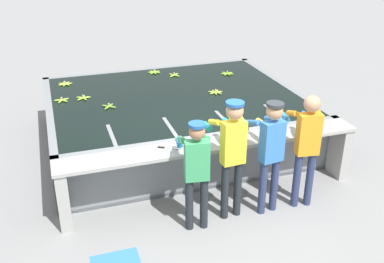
% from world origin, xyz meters
% --- Properties ---
extents(ground_plane, '(80.00, 80.00, 0.00)m').
position_xyz_m(ground_plane, '(0.00, 0.00, 0.00)').
color(ground_plane, gray).
rests_on(ground_plane, ground).
extents(wash_tank, '(4.58, 3.71, 0.92)m').
position_xyz_m(wash_tank, '(0.00, 2.29, 0.46)').
color(wash_tank, gray).
rests_on(wash_tank, ground).
extents(work_ledge, '(4.58, 0.45, 0.92)m').
position_xyz_m(work_ledge, '(0.00, 0.22, 0.66)').
color(work_ledge, '#9E9E99').
rests_on(work_ledge, ground).
extents(worker_0, '(0.47, 0.73, 1.57)m').
position_xyz_m(worker_0, '(-0.48, -0.37, 0.95)').
color(worker_0, '#1E2328').
rests_on(worker_0, ground).
extents(worker_1, '(0.44, 0.74, 1.75)m').
position_xyz_m(worker_1, '(0.06, -0.27, 1.07)').
color(worker_1, '#1E2328').
rests_on(worker_1, ground).
extents(worker_2, '(0.47, 0.74, 1.69)m').
position_xyz_m(worker_2, '(0.61, -0.32, 1.03)').
color(worker_2, navy).
rests_on(worker_2, ground).
extents(worker_3, '(0.47, 0.74, 1.73)m').
position_xyz_m(worker_3, '(1.17, -0.34, 1.05)').
color(worker_3, navy).
rests_on(worker_3, ground).
extents(banana_bunch_floating_0, '(0.28, 0.28, 0.08)m').
position_xyz_m(banana_bunch_floating_0, '(-0.02, 3.76, 0.94)').
color(banana_bunch_floating_0, '#8CB738').
rests_on(banana_bunch_floating_0, wash_tank).
extents(banana_bunch_floating_1, '(0.24, 0.24, 0.08)m').
position_xyz_m(banana_bunch_floating_1, '(-1.24, 2.10, 0.94)').
color(banana_bunch_floating_1, '#75A333').
rests_on(banana_bunch_floating_1, wash_tank).
extents(banana_bunch_floating_2, '(0.28, 0.27, 0.08)m').
position_xyz_m(banana_bunch_floating_2, '(-1.99, 2.67, 0.94)').
color(banana_bunch_floating_2, '#93BC3D').
rests_on(banana_bunch_floating_2, wash_tank).
extents(banana_bunch_floating_3, '(0.27, 0.28, 0.08)m').
position_xyz_m(banana_bunch_floating_3, '(-1.62, 2.67, 0.94)').
color(banana_bunch_floating_3, '#93BC3D').
rests_on(banana_bunch_floating_3, wash_tank).
extents(banana_bunch_floating_4, '(0.25, 0.25, 0.08)m').
position_xyz_m(banana_bunch_floating_4, '(0.32, 3.44, 0.94)').
color(banana_bunch_floating_4, '#9EC642').
rests_on(banana_bunch_floating_4, wash_tank).
extents(banana_bunch_floating_5, '(0.28, 0.28, 0.08)m').
position_xyz_m(banana_bunch_floating_5, '(-1.88, 3.57, 0.94)').
color(banana_bunch_floating_5, '#9EC642').
rests_on(banana_bunch_floating_5, wash_tank).
extents(banana_bunch_floating_6, '(0.28, 0.28, 0.08)m').
position_xyz_m(banana_bunch_floating_6, '(1.42, 3.19, 0.94)').
color(banana_bunch_floating_6, '#7FAD33').
rests_on(banana_bunch_floating_6, wash_tank).
extents(banana_bunch_floating_7, '(0.28, 0.28, 0.08)m').
position_xyz_m(banana_bunch_floating_7, '(0.77, 2.19, 0.94)').
color(banana_bunch_floating_7, '#93BC3D').
rests_on(banana_bunch_floating_7, wash_tank).
extents(knife_0, '(0.20, 0.32, 0.02)m').
position_xyz_m(knife_0, '(0.88, 0.17, 0.93)').
color(knife_0, silver).
rests_on(knife_0, work_ledge).
extents(knife_1, '(0.32, 0.19, 0.02)m').
position_xyz_m(knife_1, '(-0.71, 0.28, 0.93)').
color(knife_1, silver).
rests_on(knife_1, work_ledge).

